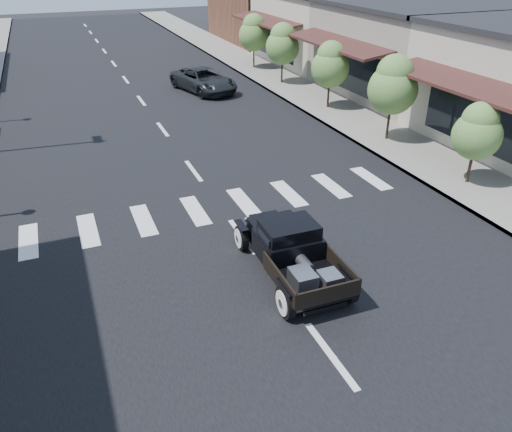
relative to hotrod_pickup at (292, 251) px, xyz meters
name	(u,v)px	position (x,y,z in m)	size (l,w,h in m)	color
ground	(271,275)	(-0.48, 0.16, -0.70)	(120.00, 120.00, 0.00)	black
road	(149,111)	(-0.48, 15.16, -0.69)	(14.00, 80.00, 0.02)	black
road_markings	(174,144)	(-0.48, 10.16, -0.70)	(12.00, 60.00, 0.06)	silver
sidewalk_right	(303,93)	(8.02, 15.16, -0.63)	(3.00, 80.00, 0.15)	gray
storefront_mid	(429,50)	(14.52, 13.16, 1.55)	(10.00, 9.00, 4.50)	gray
storefront_far	(343,27)	(14.52, 22.16, 1.55)	(10.00, 9.00, 4.50)	beige
small_tree_a	(475,145)	(7.82, 2.46, 0.77)	(1.59, 1.59, 2.65)	#537B38
small_tree_b	(391,99)	(7.82, 7.11, 1.09)	(1.97, 1.97, 3.29)	#537B38
small_tree_c	(330,76)	(7.82, 12.06, 0.97)	(1.83, 1.83, 3.05)	#537B38
small_tree_d	(282,54)	(7.82, 17.51, 1.05)	(1.92, 1.92, 3.20)	#537B38
small_tree_e	(254,42)	(7.82, 21.87, 1.05)	(1.93, 1.93, 3.21)	#537B38
hotrod_pickup	(292,251)	(0.00, 0.00, 0.00)	(1.89, 4.05, 1.41)	black
second_car	(204,80)	(3.15, 17.75, -0.07)	(2.09, 4.53, 1.26)	black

